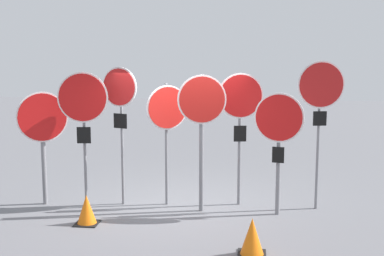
# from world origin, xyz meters

# --- Properties ---
(ground_plane) EXTENTS (40.00, 40.00, 0.00)m
(ground_plane) POSITION_xyz_m (0.00, 0.00, 0.00)
(ground_plane) COLOR slate
(stop_sign_0) EXTENTS (0.84, 0.48, 2.15)m
(stop_sign_0) POSITION_xyz_m (-2.56, -0.15, 1.49)
(stop_sign_0) COLOR slate
(stop_sign_0) RESTS_ON ground
(stop_sign_1) EXTENTS (0.92, 0.16, 2.52)m
(stop_sign_1) POSITION_xyz_m (-1.76, -0.20, 1.91)
(stop_sign_1) COLOR slate
(stop_sign_1) RESTS_ON ground
(stop_sign_2) EXTENTS (0.70, 0.28, 2.61)m
(stop_sign_2) POSITION_xyz_m (-1.13, 0.02, 2.00)
(stop_sign_2) COLOR slate
(stop_sign_2) RESTS_ON ground
(stop_sign_3) EXTENTS (0.70, 0.48, 2.30)m
(stop_sign_3) POSITION_xyz_m (-0.26, 0.11, 1.73)
(stop_sign_3) COLOR slate
(stop_sign_3) RESTS_ON ground
(stop_sign_4) EXTENTS (0.86, 0.23, 2.49)m
(stop_sign_4) POSITION_xyz_m (0.42, -0.22, 1.79)
(stop_sign_4) COLOR slate
(stop_sign_4) RESTS_ON ground
(stop_sign_5) EXTENTS (0.83, 0.19, 2.50)m
(stop_sign_5) POSITION_xyz_m (1.08, 0.26, 1.86)
(stop_sign_5) COLOR slate
(stop_sign_5) RESTS_ON ground
(stop_sign_6) EXTENTS (0.86, 0.20, 2.19)m
(stop_sign_6) POSITION_xyz_m (1.77, -0.27, 1.54)
(stop_sign_6) COLOR slate
(stop_sign_6) RESTS_ON ground
(stop_sign_7) EXTENTS (0.84, 0.19, 2.73)m
(stop_sign_7) POSITION_xyz_m (2.51, 0.16, 2.09)
(stop_sign_7) COLOR slate
(stop_sign_7) RESTS_ON ground
(traffic_cone_0) EXTENTS (0.39, 0.39, 0.50)m
(traffic_cone_0) POSITION_xyz_m (-1.44, -1.13, 0.25)
(traffic_cone_0) COLOR black
(traffic_cone_0) RESTS_ON ground
(traffic_cone_1) EXTENTS (0.41, 0.41, 0.55)m
(traffic_cone_1) POSITION_xyz_m (1.34, -2.17, 0.27)
(traffic_cone_1) COLOR black
(traffic_cone_1) RESTS_ON ground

